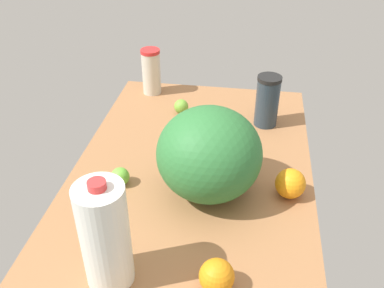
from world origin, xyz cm
name	(u,v)px	position (x,y,z in cm)	size (l,w,h in cm)	color
countertop	(192,173)	(0.00, 0.00, 1.50)	(120.00, 76.00, 3.00)	#9C6941
watermelon	(209,154)	(-9.48, -6.37, 16.58)	(30.13, 30.13, 27.17)	#2D7035
shaker_bottle	(267,101)	(32.16, -22.78, 12.70)	(8.72, 8.72, 19.32)	#283642
milk_jug	(105,236)	(-44.39, 12.72, 16.85)	(11.24, 11.24, 29.26)	white
tumbler_cup	(151,71)	(50.99, 24.85, 12.57)	(7.85, 7.85, 19.06)	beige
orange_by_jug	(217,276)	(-43.78, -12.39, 7.14)	(8.28, 8.28, 8.28)	orange
lime_beside_bowl	(181,106)	(35.61, 9.67, 5.78)	(5.57, 5.57, 5.57)	#6EAA35
orange_far_back	(290,183)	(-7.87, -30.19, 7.46)	(8.93, 8.93, 8.93)	orange
lime_loose	(120,177)	(-10.24, 20.50, 5.83)	(5.66, 5.66, 5.66)	#69B73A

